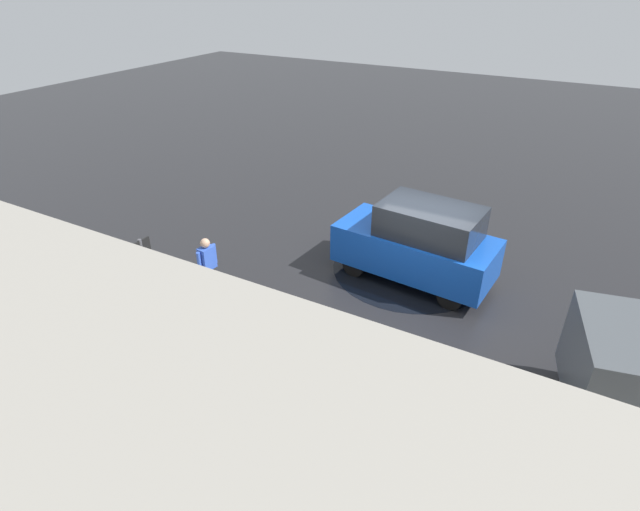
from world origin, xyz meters
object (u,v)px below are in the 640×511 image
object	(u,v)px
fire_hydrant	(236,296)
pedestrian	(208,264)
moving_hatchback	(419,243)
sign_post	(147,276)

from	to	relation	value
fire_hydrant	pedestrian	xyz separation A→B (m)	(0.81, -0.08, 0.56)
fire_hydrant	pedestrian	size ratio (longest dim) A/B	0.50
pedestrian	moving_hatchback	bearing A→B (deg)	-140.95
fire_hydrant	sign_post	xyz separation A→B (m)	(0.83, 1.63, 1.18)
fire_hydrant	moving_hatchback	bearing A→B (deg)	-133.71
moving_hatchback	sign_post	xyz separation A→B (m)	(3.98, 4.93, 0.55)
moving_hatchback	sign_post	distance (m)	6.36
fire_hydrant	sign_post	world-z (taller)	sign_post
moving_hatchback	fire_hydrant	size ratio (longest dim) A/B	5.03
sign_post	fire_hydrant	bearing A→B (deg)	-117.07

